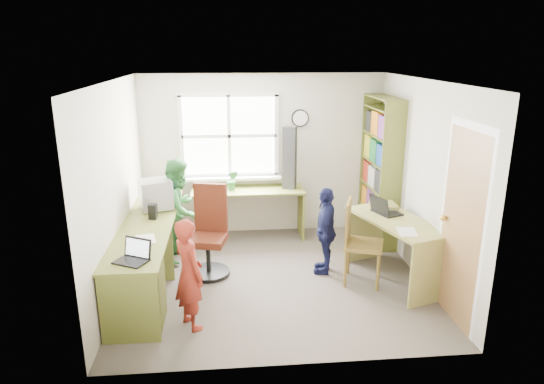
# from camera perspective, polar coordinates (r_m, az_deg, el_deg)

# --- Properties ---
(room) EXTENTS (3.64, 3.44, 2.44)m
(room) POSITION_cam_1_polar(r_m,az_deg,el_deg) (5.74, 0.25, 1.17)
(room) COLOR #4A433A
(room) RESTS_ON ground
(l_desk) EXTENTS (2.38, 2.95, 0.75)m
(l_desk) POSITION_cam_1_polar(r_m,az_deg,el_deg) (5.67, -12.87, -7.66)
(l_desk) COLOR olive
(l_desk) RESTS_ON ground
(right_desk) EXTENTS (1.01, 1.48, 0.78)m
(right_desk) POSITION_cam_1_polar(r_m,az_deg,el_deg) (6.05, 14.38, -5.09)
(right_desk) COLOR #9F9B4F
(right_desk) RESTS_ON ground
(bookshelf) EXTENTS (0.30, 1.02, 2.10)m
(bookshelf) POSITION_cam_1_polar(r_m,az_deg,el_deg) (7.16, 12.55, 2.11)
(bookshelf) COLOR olive
(bookshelf) RESTS_ON ground
(swivel_chair) EXTENTS (0.63, 0.63, 1.13)m
(swivel_chair) POSITION_cam_1_polar(r_m,az_deg,el_deg) (6.13, -7.40, -5.17)
(swivel_chair) COLOR black
(swivel_chair) RESTS_ON ground
(wooden_chair) EXTENTS (0.57, 0.57, 1.02)m
(wooden_chair) POSITION_cam_1_polar(r_m,az_deg,el_deg) (5.91, 10.02, -5.44)
(wooden_chair) COLOR brown
(wooden_chair) RESTS_ON ground
(crt_monitor) EXTENTS (0.48, 0.45, 0.38)m
(crt_monitor) POSITION_cam_1_polar(r_m,az_deg,el_deg) (6.37, -13.52, -0.29)
(crt_monitor) COLOR #A4A4A8
(crt_monitor) RESTS_ON l_desk
(laptop_left) EXTENTS (0.39, 0.37, 0.21)m
(laptop_left) POSITION_cam_1_polar(r_m,az_deg,el_deg) (4.95, -15.94, -7.23)
(laptop_left) COLOR black
(laptop_left) RESTS_ON l_desk
(laptop_right) EXTENTS (0.39, 0.42, 0.24)m
(laptop_right) POSITION_cam_1_polar(r_m,az_deg,el_deg) (6.13, 13.01, -2.02)
(laptop_right) COLOR black
(laptop_right) RESTS_ON right_desk
(speaker_a) EXTENTS (0.11, 0.11, 0.19)m
(speaker_a) POSITION_cam_1_polar(r_m,az_deg,el_deg) (6.04, -13.84, -2.25)
(speaker_a) COLOR black
(speaker_a) RESTS_ON l_desk
(speaker_b) EXTENTS (0.10, 0.10, 0.16)m
(speaker_b) POSITION_cam_1_polar(r_m,az_deg,el_deg) (6.66, -13.00, -0.52)
(speaker_b) COLOR black
(speaker_b) RESTS_ON l_desk
(cd_tower) EXTENTS (0.23, 0.21, 0.92)m
(cd_tower) POSITION_cam_1_polar(r_m,az_deg,el_deg) (7.08, 2.09, 4.06)
(cd_tower) COLOR black
(cd_tower) RESTS_ON l_desk
(game_box) EXTENTS (0.31, 0.31, 0.06)m
(game_box) POSITION_cam_1_polar(r_m,az_deg,el_deg) (6.35, 13.00, -1.61)
(game_box) COLOR red
(game_box) RESTS_ON right_desk
(paper_a) EXTENTS (0.26, 0.32, 0.00)m
(paper_a) POSITION_cam_1_polar(r_m,az_deg,el_deg) (5.46, -14.64, -5.38)
(paper_a) COLOR silver
(paper_a) RESTS_ON l_desk
(paper_b) EXTENTS (0.25, 0.32, 0.00)m
(paper_b) POSITION_cam_1_polar(r_m,az_deg,el_deg) (5.62, 15.60, -4.53)
(paper_b) COLOR silver
(paper_b) RESTS_ON right_desk
(potted_plant) EXTENTS (0.17, 0.15, 0.29)m
(potted_plant) POSITION_cam_1_polar(r_m,az_deg,el_deg) (7.07, -4.69, 1.38)
(potted_plant) COLOR #2D723B
(potted_plant) RESTS_ON l_desk
(person_red) EXTENTS (0.46, 0.51, 1.17)m
(person_red) POSITION_cam_1_polar(r_m,az_deg,el_deg) (4.97, -9.74, -9.48)
(person_red) COLOR maroon
(person_red) RESTS_ON ground
(person_green) EXTENTS (0.69, 0.79, 1.37)m
(person_green) POSITION_cam_1_polar(r_m,az_deg,el_deg) (6.55, -10.75, -2.02)
(person_green) COLOR #317B36
(person_green) RESTS_ON ground
(person_navy) EXTENTS (0.43, 0.70, 1.11)m
(person_navy) POSITION_cam_1_polar(r_m,az_deg,el_deg) (6.11, 6.33, -4.51)
(person_navy) COLOR #13173D
(person_navy) RESTS_ON ground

